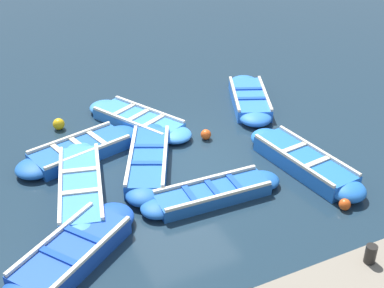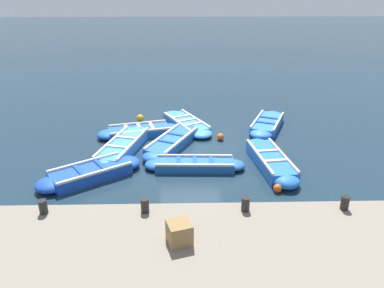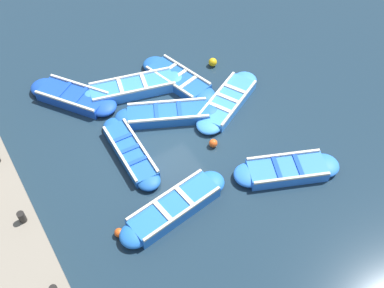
{
  "view_description": "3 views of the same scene",
  "coord_description": "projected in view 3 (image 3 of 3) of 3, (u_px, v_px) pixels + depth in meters",
  "views": [
    {
      "loc": [
        -10.15,
        4.59,
        7.24
      ],
      "look_at": [
        0.15,
        -0.41,
        0.47
      ],
      "focal_mm": 50.0,
      "sensor_mm": 36.0,
      "label": 1
    },
    {
      "loc": [
        -12.85,
        0.27,
        5.81
      ],
      "look_at": [
        0.21,
        -0.05,
        0.16
      ],
      "focal_mm": 35.0,
      "sensor_mm": 36.0,
      "label": 2
    },
    {
      "loc": [
        -4.74,
        -8.95,
        11.34
      ],
      "look_at": [
        0.31,
        -0.9,
        0.19
      ],
      "focal_mm": 42.0,
      "sensor_mm": 36.0,
      "label": 3
    }
  ],
  "objects": [
    {
      "name": "boat_outer_right",
      "position": [
        73.0,
        97.0,
        16.1
      ],
      "size": [
        2.75,
        3.4,
        0.43
      ],
      "color": "#1947B7",
      "rests_on": "ground"
    },
    {
      "name": "buoy_yellow_far",
      "position": [
        213.0,
        62.0,
        17.39
      ],
      "size": [
        0.33,
        0.33,
        0.33
      ],
      "primitive_type": "sphere",
      "color": "#EAB214",
      "rests_on": "ground"
    },
    {
      "name": "buoy_orange_near",
      "position": [
        119.0,
        233.0,
        12.6
      ],
      "size": [
        0.26,
        0.26,
        0.26
      ],
      "primitive_type": "sphere",
      "color": "#E05119",
      "rests_on": "ground"
    },
    {
      "name": "boat_outer_left",
      "position": [
        228.0,
        101.0,
        16.0
      ],
      "size": [
        3.6,
        2.41,
        0.37
      ],
      "color": "#3884E0",
      "rests_on": "ground"
    },
    {
      "name": "bollard_mid_north",
      "position": [
        22.0,
        217.0,
        11.99
      ],
      "size": [
        0.2,
        0.2,
        0.35
      ],
      "primitive_type": "cylinder",
      "color": "black",
      "rests_on": "quay_wall"
    },
    {
      "name": "boat_centre",
      "position": [
        168.0,
        114.0,
        15.54
      ],
      "size": [
        3.68,
        2.36,
        0.42
      ],
      "color": "#1E59AD",
      "rests_on": "ground"
    },
    {
      "name": "boat_tucked",
      "position": [
        287.0,
        170.0,
        13.97
      ],
      "size": [
        3.47,
        2.18,
        0.41
      ],
      "color": "blue",
      "rests_on": "ground"
    },
    {
      "name": "buoy_white_drifting",
      "position": [
        213.0,
        143.0,
        14.73
      ],
      "size": [
        0.28,
        0.28,
        0.28
      ],
      "primitive_type": "sphere",
      "color": "#E05119",
      "rests_on": "ground"
    },
    {
      "name": "ground_plane",
      "position": [
        170.0,
        134.0,
        15.18
      ],
      "size": [
        120.0,
        120.0,
        0.0
      ],
      "primitive_type": "plane",
      "color": "#1C303F"
    },
    {
      "name": "boat_drifting",
      "position": [
        133.0,
        88.0,
        16.38
      ],
      "size": [
        4.05,
        1.83,
        0.45
      ],
      "color": "#3884E0",
      "rests_on": "ground"
    },
    {
      "name": "boat_bow_out",
      "position": [
        174.0,
        208.0,
        13.05
      ],
      "size": [
        3.74,
        1.3,
        0.47
      ],
      "color": "blue",
      "rests_on": "ground"
    },
    {
      "name": "boat_end_of_row",
      "position": [
        178.0,
        79.0,
        16.74
      ],
      "size": [
        1.77,
        3.56,
        0.39
      ],
      "color": "#1E59AD",
      "rests_on": "ground"
    },
    {
      "name": "boat_inner_gap",
      "position": [
        130.0,
        152.0,
        14.48
      ],
      "size": [
        0.91,
        3.42,
        0.36
      ],
      "color": "#1E59AD",
      "rests_on": "ground"
    }
  ]
}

